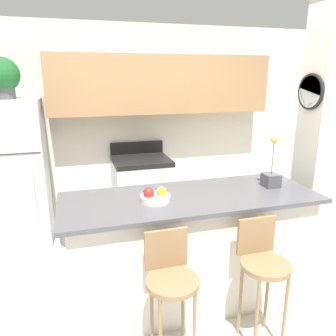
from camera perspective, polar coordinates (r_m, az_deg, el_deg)
name	(u,v)px	position (r m, az deg, el deg)	size (l,w,h in m)	color
ground_plane	(189,299)	(3.16, 3.70, -21.75)	(14.00, 14.00, 0.00)	beige
wall_back	(150,108)	(4.35, -3.20, 10.36)	(5.60, 0.38, 2.55)	silver
pillar_right	(321,148)	(3.35, 25.14, 3.25)	(0.38, 0.32, 2.55)	silver
counter_bar	(190,249)	(2.88, 3.88, -13.92)	(2.09, 0.77, 0.98)	silver
refrigerator	(15,174)	(4.13, -25.05, -0.92)	(0.69, 0.66, 1.68)	silver
stove_range	(142,192)	(4.28, -4.53, -4.18)	(0.71, 0.63, 1.07)	silver
bar_stool_left	(171,281)	(2.27, 0.49, -19.12)	(0.35, 0.35, 0.94)	olive
bar_stool_right	(262,265)	(2.52, 16.13, -15.92)	(0.35, 0.35, 0.94)	olive
potted_plant_on_fridge	(2,76)	(3.98, -26.89, 14.03)	(0.36, 0.36, 0.44)	#4C4C51
orchid_vase	(271,174)	(2.99, 17.55, -1.04)	(0.13, 0.13, 0.46)	#4C4C51
fruit_bowl	(155,197)	(2.54, -2.29, -4.99)	(0.23, 0.23, 0.12)	silver
trash_bin	(71,227)	(4.09, -16.50, -9.90)	(0.28, 0.28, 0.38)	#59595B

